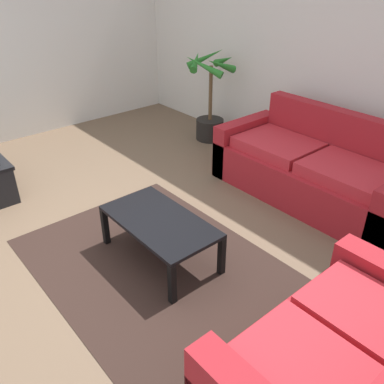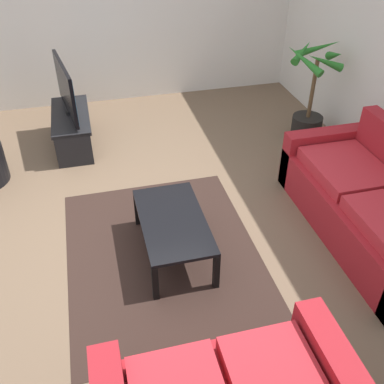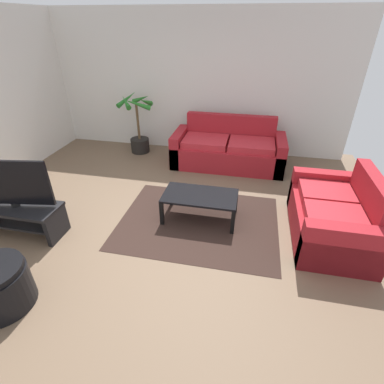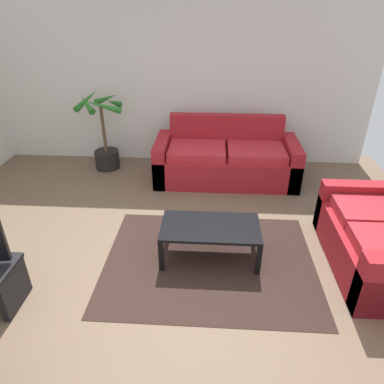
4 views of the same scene
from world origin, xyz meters
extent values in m
plane|color=brown|center=(0.00, 0.00, 0.00)|extent=(6.60, 6.60, 0.00)
cube|color=silver|center=(-3.00, 0.00, 1.35)|extent=(0.06, 6.00, 2.70)
cube|color=maroon|center=(0.74, 2.25, 0.21)|extent=(2.09, 0.90, 0.42)
cube|color=maroon|center=(-0.22, 2.25, 0.31)|extent=(0.18, 0.90, 0.62)
cube|color=#B8272F|center=(0.31, 2.20, 0.48)|extent=(0.83, 0.66, 0.12)
cube|color=#B8272F|center=(2.20, 0.66, 0.48)|extent=(0.66, 0.52, 0.12)
cube|color=black|center=(-1.71, -0.39, 0.40)|extent=(1.10, 0.45, 0.04)
cube|color=black|center=(-1.71, -0.39, 0.19)|extent=(1.02, 0.39, 0.03)
cube|color=black|center=(-2.23, -0.39, 0.21)|extent=(0.06, 0.41, 0.42)
cube|color=black|center=(-1.19, -0.39, 0.21)|extent=(0.06, 0.41, 0.42)
cube|color=black|center=(-1.71, -0.39, 0.76)|extent=(1.05, 0.21, 0.60)
cube|color=teal|center=(-1.72, -0.36, 0.76)|extent=(1.00, 0.17, 0.55)
cylinder|color=black|center=(-1.71, -0.39, 0.44)|extent=(0.10, 0.10, 0.04)
cube|color=black|center=(0.54, 0.41, 0.38)|extent=(1.02, 0.56, 0.03)
cube|color=black|center=(0.05, 0.16, 0.18)|extent=(0.05, 0.05, 0.36)
cube|color=black|center=(1.02, 0.16, 0.18)|extent=(0.05, 0.05, 0.36)
cube|color=black|center=(0.05, 0.67, 0.18)|extent=(0.05, 0.05, 0.36)
cube|color=black|center=(1.02, 0.67, 0.18)|extent=(0.05, 0.05, 0.36)
cube|color=black|center=(0.54, 0.31, 0.00)|extent=(2.20, 1.70, 0.01)
cylinder|color=black|center=(-1.17, 2.55, 0.15)|extent=(0.39, 0.39, 0.29)
cylinder|color=brown|center=(-1.17, 2.55, 0.66)|extent=(0.05, 0.05, 0.74)
cone|color=#257124|center=(-0.95, 2.52, 1.08)|extent=(0.16, 0.45, 0.25)
cone|color=#257124|center=(-1.13, 2.74, 1.08)|extent=(0.42, 0.18, 0.24)
cone|color=#257124|center=(-1.41, 2.66, 1.08)|extent=(0.32, 0.52, 0.29)
cone|color=#257124|center=(-1.33, 2.42, 1.08)|extent=(0.34, 0.39, 0.24)
cone|color=#257124|center=(-1.05, 2.32, 1.08)|extent=(0.51, 0.32, 0.28)
camera|label=1|loc=(2.83, -1.18, 2.26)|focal=37.97mm
camera|label=2|loc=(3.41, -0.14, 2.81)|focal=41.12mm
camera|label=3|loc=(1.12, -2.93, 2.47)|focal=27.00mm
camera|label=4|loc=(0.53, -2.58, 2.47)|focal=32.83mm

